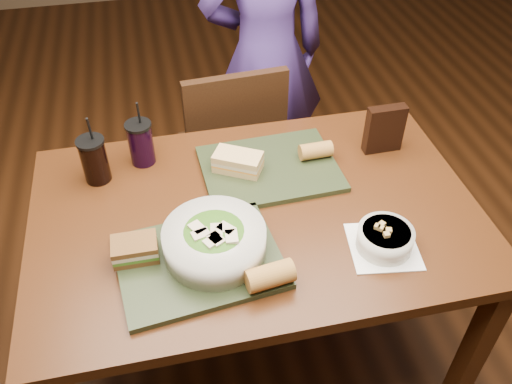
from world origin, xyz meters
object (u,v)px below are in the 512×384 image
tray_near (200,261)px  dining_table (256,231)px  sandwich_far (238,162)px  cup_cola (94,160)px  cup_berry (141,143)px  sandwich_near (135,249)px  tray_far (270,169)px  diner (265,55)px  soup_bowl (385,238)px  salad_bowl (214,240)px  chair_far (234,150)px  chip_bag (384,129)px  baguette_near (270,276)px  baguette_far (316,150)px

tray_near → dining_table: bearing=41.8°
sandwich_far → cup_cola: 0.43m
sandwich_far → cup_berry: (-0.29, 0.13, 0.03)m
sandwich_near → cup_berry: cup_berry is taller
tray_near → tray_far: bearing=51.1°
diner → soup_bowl: size_ratio=7.18×
salad_bowl → tray_far: bearing=54.7°
chair_far → chip_bag: (0.42, -0.43, 0.34)m
tray_near → soup_bowl: bearing=-5.5°
tray_far → cup_berry: bearing=160.8°
chair_far → baguette_near: 0.96m
diner → tray_near: bearing=65.9°
salad_bowl → diner: bearing=70.3°
baguette_far → baguette_near: bearing=-119.2°
soup_bowl → sandwich_near: size_ratio=1.75×
tray_near → salad_bowl: 0.07m
salad_bowl → cup_cola: (-0.30, 0.39, 0.01)m
chair_far → sandwich_far: 0.55m
chair_far → tray_far: (0.04, -0.46, 0.26)m
salad_bowl → baguette_near: size_ratio=2.24×
dining_table → cup_cola: 0.54m
tray_far → chip_bag: size_ratio=2.58×
sandwich_near → chip_bag: chip_bag is taller
sandwich_near → cup_cola: bearing=105.1°
sandwich_near → tray_near: bearing=-15.7°
baguette_far → cup_cola: cup_cola is taller
soup_bowl → chip_bag: bearing=68.9°
cup_berry → dining_table: bearing=-44.4°
sandwich_near → cup_cola: (-0.10, 0.37, 0.03)m
dining_table → baguette_near: (-0.03, -0.29, 0.14)m
tray_far → salad_bowl: 0.39m
sandwich_far → cup_berry: bearing=156.2°
soup_bowl → cup_cola: bearing=148.8°
cup_cola → chip_bag: bearing=-2.9°
baguette_near → tray_near: bearing=144.1°
salad_bowl → sandwich_near: 0.21m
cup_berry → chip_bag: 0.78m
chair_far → diner: diner is taller
dining_table → chip_bag: size_ratio=7.97×
chip_bag → tray_far: bearing=-176.4°
baguette_near → sandwich_far: bearing=89.1°
tray_near → cup_cola: cup_cola is taller
cup_cola → cup_berry: bearing=22.2°
salad_bowl → soup_bowl: (0.45, -0.07, -0.03)m
dining_table → diner: diner is taller
diner → tray_far: (-0.16, -0.76, 0.02)m
salad_bowl → baguette_far: salad_bowl is taller
tray_near → cup_cola: bearing=122.3°
chair_far → sandwich_near: size_ratio=7.53×
diner → baguette_far: 0.74m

